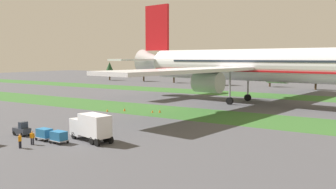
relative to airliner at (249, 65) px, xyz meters
name	(u,v)px	position (x,y,z in m)	size (l,w,h in m)	color
grass_strip_near	(157,110)	(-12.12, -20.69, -9.14)	(320.00, 14.43, 0.01)	#336028
grass_strip_far	(233,94)	(-12.12, 20.17, -9.14)	(320.00, 14.43, 0.01)	#336028
airliner	(249,65)	(0.00, 0.00, 0.00)	(68.60, 84.85, 25.49)	silver
baggage_tug	(22,130)	(-14.60, -50.60, -8.33)	(2.66, 1.43, 1.97)	#2D333D
cargo_dolly_lead	(44,133)	(-9.58, -50.85, -8.23)	(2.27, 1.61, 1.55)	#A3A3A8
cargo_dolly_second	(59,136)	(-6.69, -51.00, -8.23)	(2.27, 1.61, 1.55)	#A3A3A8
catering_truck	(91,126)	(-4.17, -47.87, -7.19)	(7.30, 3.90, 3.58)	silver
ground_crew_marshaller	(20,140)	(-8.70, -55.12, -8.20)	(0.36, 0.54, 1.74)	black
ground_crew_loader	(32,137)	(-8.90, -53.25, -8.20)	(0.36, 0.49, 1.74)	black
taxiway_marker_0	(125,109)	(-17.24, -24.95, -8.81)	(0.44, 0.44, 0.68)	orange
taxiway_marker_1	(152,111)	(-11.18, -23.74, -8.91)	(0.44, 0.44, 0.47)	orange
taxiway_marker_2	(160,111)	(-10.01, -22.87, -8.84)	(0.44, 0.44, 0.62)	orange
taxiway_marker_3	(107,110)	(-19.67, -27.42, -8.92)	(0.44, 0.44, 0.46)	orange
distant_tree_line	(283,70)	(-5.08, 50.40, -2.87)	(157.48, 10.12, 11.41)	#4C3823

